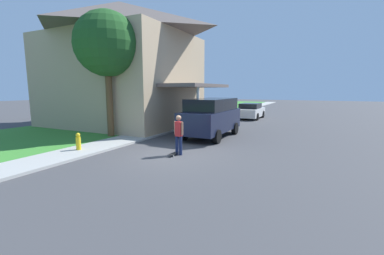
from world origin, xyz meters
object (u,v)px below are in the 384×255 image
suv_parked (212,116)px  fire_hydrant (78,142)px  lawn_tree_near (107,45)px  skateboarder (179,133)px  car_down_street (250,111)px  skateboard (175,153)px

suv_parked → fire_hydrant: suv_parked is taller
lawn_tree_near → skateboarder: size_ratio=4.12×
suv_parked → car_down_street: bearing=91.8°
skateboard → car_down_street: bearing=92.1°
skateboarder → lawn_tree_near: bearing=162.4°
lawn_tree_near → fire_hydrant: size_ratio=9.17×
car_down_street → fire_hydrant: bearing=-102.0°
suv_parked → fire_hydrant: size_ratio=6.60×
suv_parked → fire_hydrant: 6.91m
car_down_street → lawn_tree_near: bearing=-109.7°
fire_hydrant → suv_parked: bearing=57.1°
car_down_street → skateboard: bearing=-87.9°
lawn_tree_near → suv_parked: (4.94, 2.61, -3.82)m
lawn_tree_near → car_down_street: lawn_tree_near is taller
suv_parked → skateboarder: bearing=-85.8°
lawn_tree_near → fire_hydrant: bearing=-69.1°
lawn_tree_near → fire_hydrant: (1.21, -3.16, -4.54)m
lawn_tree_near → fire_hydrant: lawn_tree_near is taller
lawn_tree_near → car_down_street: bearing=70.3°
fire_hydrant → car_down_street: bearing=78.0°
skateboard → fire_hydrant: (-3.94, -1.34, 0.37)m
car_down_street → suv_parked: bearing=-88.2°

